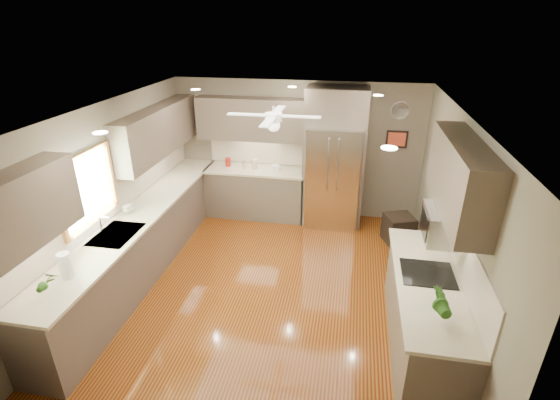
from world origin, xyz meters
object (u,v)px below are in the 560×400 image
(canister_c, at_px, (255,164))
(soap_bottle, at_px, (129,207))
(microwave, at_px, (444,225))
(stool, at_px, (399,229))
(potted_plant_left, at_px, (45,281))
(bowl, at_px, (276,169))
(refrigerator, at_px, (334,161))
(paper_towel, at_px, (66,266))
(canister_b, at_px, (244,165))
(potted_plant_right, at_px, (440,302))
(canister_a, at_px, (228,162))

(canister_c, xyz_separation_m, soap_bottle, (-1.34, -2.10, -0.00))
(canister_c, height_order, microwave, microwave)
(canister_c, distance_m, stool, 2.79)
(potted_plant_left, distance_m, stool, 5.17)
(microwave, xyz_separation_m, stool, (-0.16, 2.18, -1.24))
(bowl, xyz_separation_m, microwave, (2.36, -2.73, 0.52))
(canister_c, height_order, refrigerator, refrigerator)
(microwave, bearing_deg, canister_c, 135.16)
(microwave, distance_m, paper_towel, 4.08)
(canister_b, xyz_separation_m, paper_towel, (-0.99, -3.65, 0.07))
(potted_plant_left, bearing_deg, bowl, 67.83)
(soap_bottle, relative_size, stool, 0.31)
(refrigerator, bearing_deg, soap_bottle, -143.49)
(potted_plant_right, bearing_deg, canister_b, 128.20)
(canister_a, height_order, microwave, microwave)
(potted_plant_left, distance_m, microwave, 4.16)
(canister_a, height_order, potted_plant_right, potted_plant_right)
(canister_c, distance_m, soap_bottle, 2.49)
(bowl, height_order, stool, bowl)
(soap_bottle, height_order, refrigerator, refrigerator)
(stool, bearing_deg, paper_towel, -140.84)
(canister_c, bearing_deg, potted_plant_right, -53.88)
(canister_a, distance_m, bowl, 0.93)
(stool, bearing_deg, canister_c, 167.75)
(canister_a, bearing_deg, potted_plant_left, -99.65)
(canister_a, distance_m, refrigerator, 1.97)
(potted_plant_left, height_order, microwave, microwave)
(canister_b, bearing_deg, refrigerator, -1.18)
(potted_plant_left, xyz_separation_m, bowl, (1.60, 3.93, -0.13))
(canister_b, xyz_separation_m, refrigerator, (1.64, -0.03, 0.18))
(potted_plant_right, relative_size, refrigerator, 0.14)
(soap_bottle, distance_m, paper_towel, 1.57)
(canister_c, relative_size, bowl, 0.92)
(soap_bottle, distance_m, refrigerator, 3.46)
(canister_b, height_order, soap_bottle, soap_bottle)
(soap_bottle, distance_m, stool, 4.31)
(canister_b, relative_size, refrigerator, 0.06)
(canister_a, distance_m, stool, 3.28)
(potted_plant_left, distance_m, bowl, 4.25)
(canister_a, bearing_deg, soap_bottle, -110.86)
(potted_plant_left, distance_m, potted_plant_right, 3.85)
(soap_bottle, height_order, potted_plant_left, potted_plant_left)
(canister_b, xyz_separation_m, potted_plant_left, (-1.00, -3.94, 0.08))
(canister_a, relative_size, microwave, 0.29)
(canister_b, xyz_separation_m, bowl, (0.60, -0.01, -0.05))
(paper_towel, bearing_deg, soap_bottle, 95.40)
(canister_c, bearing_deg, stool, -12.25)
(refrigerator, bearing_deg, potted_plant_left, -124.03)
(canister_a, xyz_separation_m, microwave, (3.29, -2.79, 0.46))
(potted_plant_left, relative_size, stool, 0.54)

